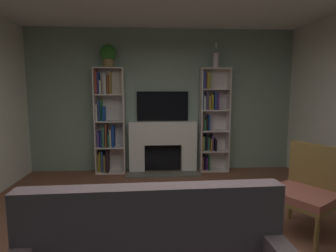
{
  "coord_description": "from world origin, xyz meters",
  "views": [
    {
      "loc": [
        -0.24,
        -2.57,
        1.6
      ],
      "look_at": [
        0.0,
        1.16,
        1.12
      ],
      "focal_mm": 29.27,
      "sensor_mm": 36.0,
      "label": 1
    }
  ],
  "objects_px": {
    "bookshelf_left": "(107,123)",
    "vase_with_flowers": "(216,60)",
    "tv": "(163,106)",
    "potted_plant": "(108,55)",
    "fireplace": "(163,145)",
    "coffee_table": "(153,231)",
    "armchair": "(307,188)",
    "bookshelf_right": "(211,120)"
  },
  "relations": [
    {
      "from": "vase_with_flowers",
      "to": "coffee_table",
      "type": "height_order",
      "value": "vase_with_flowers"
    },
    {
      "from": "potted_plant",
      "to": "coffee_table",
      "type": "xyz_separation_m",
      "value": [
        0.8,
        -3.07,
        -1.88
      ]
    },
    {
      "from": "coffee_table",
      "to": "tv",
      "type": "bearing_deg",
      "value": 86.0
    },
    {
      "from": "vase_with_flowers",
      "to": "armchair",
      "type": "distance_m",
      "value": 3.03
    },
    {
      "from": "bookshelf_right",
      "to": "vase_with_flowers",
      "type": "distance_m",
      "value": 1.18
    },
    {
      "from": "tv",
      "to": "coffee_table",
      "type": "relative_size",
      "value": 1.02
    },
    {
      "from": "tv",
      "to": "coffee_table",
      "type": "xyz_separation_m",
      "value": [
        -0.22,
        -3.19,
        -0.91
      ]
    },
    {
      "from": "tv",
      "to": "bookshelf_left",
      "type": "height_order",
      "value": "bookshelf_left"
    },
    {
      "from": "coffee_table",
      "to": "potted_plant",
      "type": "bearing_deg",
      "value": 104.59
    },
    {
      "from": "tv",
      "to": "potted_plant",
      "type": "bearing_deg",
      "value": -173.31
    },
    {
      "from": "fireplace",
      "to": "armchair",
      "type": "relative_size",
      "value": 1.42
    },
    {
      "from": "bookshelf_left",
      "to": "potted_plant",
      "type": "bearing_deg",
      "value": -32.54
    },
    {
      "from": "bookshelf_left",
      "to": "armchair",
      "type": "distance_m",
      "value": 3.63
    },
    {
      "from": "fireplace",
      "to": "bookshelf_right",
      "type": "height_order",
      "value": "bookshelf_right"
    },
    {
      "from": "fireplace",
      "to": "vase_with_flowers",
      "type": "distance_m",
      "value": 1.95
    },
    {
      "from": "bookshelf_right",
      "to": "potted_plant",
      "type": "distance_m",
      "value": 2.35
    },
    {
      "from": "coffee_table",
      "to": "armchair",
      "type": "bearing_deg",
      "value": 19.09
    },
    {
      "from": "fireplace",
      "to": "coffee_table",
      "type": "xyz_separation_m",
      "value": [
        -0.22,
        -3.09,
        -0.14
      ]
    },
    {
      "from": "bookshelf_right",
      "to": "vase_with_flowers",
      "type": "bearing_deg",
      "value": -35.65
    },
    {
      "from": "bookshelf_left",
      "to": "armchair",
      "type": "bearing_deg",
      "value": -44.12
    },
    {
      "from": "potted_plant",
      "to": "armchair",
      "type": "height_order",
      "value": "potted_plant"
    },
    {
      "from": "bookshelf_left",
      "to": "vase_with_flowers",
      "type": "distance_m",
      "value": 2.43
    },
    {
      "from": "coffee_table",
      "to": "fireplace",
      "type": "bearing_deg",
      "value": 85.87
    },
    {
      "from": "tv",
      "to": "bookshelf_right",
      "type": "distance_m",
      "value": 1.01
    },
    {
      "from": "armchair",
      "to": "bookshelf_left",
      "type": "bearing_deg",
      "value": 135.88
    },
    {
      "from": "fireplace",
      "to": "tv",
      "type": "xyz_separation_m",
      "value": [
        0.0,
        0.1,
        0.76
      ]
    },
    {
      "from": "vase_with_flowers",
      "to": "armchair",
      "type": "relative_size",
      "value": 0.48
    },
    {
      "from": "vase_with_flowers",
      "to": "armchair",
      "type": "xyz_separation_m",
      "value": [
        0.48,
        -2.47,
        -1.68
      ]
    },
    {
      "from": "bookshelf_left",
      "to": "armchair",
      "type": "relative_size",
      "value": 2.04
    },
    {
      "from": "bookshelf_left",
      "to": "vase_with_flowers",
      "type": "bearing_deg",
      "value": -1.01
    },
    {
      "from": "potted_plant",
      "to": "armchair",
      "type": "distance_m",
      "value": 3.95
    },
    {
      "from": "fireplace",
      "to": "bookshelf_left",
      "type": "xyz_separation_m",
      "value": [
        -1.08,
        0.02,
        0.45
      ]
    },
    {
      "from": "bookshelf_right",
      "to": "fireplace",
      "type": "bearing_deg",
      "value": -178.56
    },
    {
      "from": "tv",
      "to": "potted_plant",
      "type": "xyz_separation_m",
      "value": [
        -1.02,
        -0.12,
        0.97
      ]
    },
    {
      "from": "tv",
      "to": "fireplace",
      "type": "bearing_deg",
      "value": -90.0
    },
    {
      "from": "bookshelf_right",
      "to": "vase_with_flowers",
      "type": "height_order",
      "value": "vase_with_flowers"
    },
    {
      "from": "potted_plant",
      "to": "vase_with_flowers",
      "type": "height_order",
      "value": "vase_with_flowers"
    },
    {
      "from": "bookshelf_right",
      "to": "armchair",
      "type": "xyz_separation_m",
      "value": [
        0.54,
        -2.52,
        -0.5
      ]
    },
    {
      "from": "bookshelf_left",
      "to": "coffee_table",
      "type": "xyz_separation_m",
      "value": [
        0.86,
        -3.11,
        -0.59
      ]
    },
    {
      "from": "bookshelf_left",
      "to": "coffee_table",
      "type": "distance_m",
      "value": 3.28
    },
    {
      "from": "tv",
      "to": "potted_plant",
      "type": "height_order",
      "value": "potted_plant"
    },
    {
      "from": "armchair",
      "to": "tv",
      "type": "bearing_deg",
      "value": 120.16
    }
  ]
}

